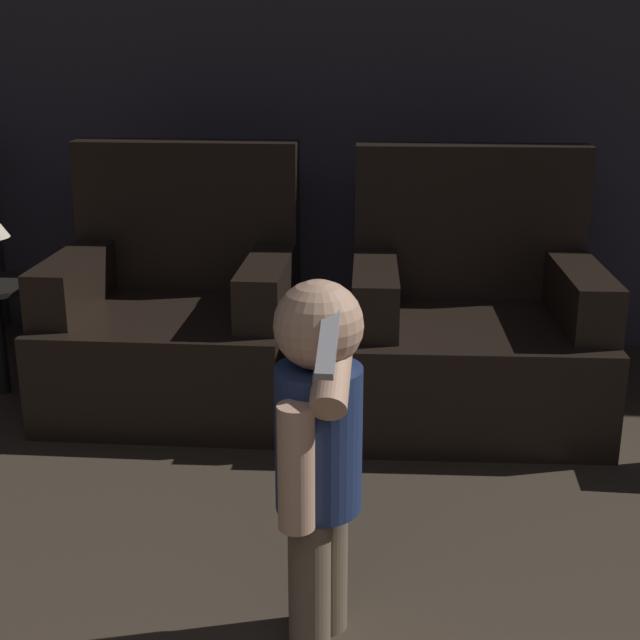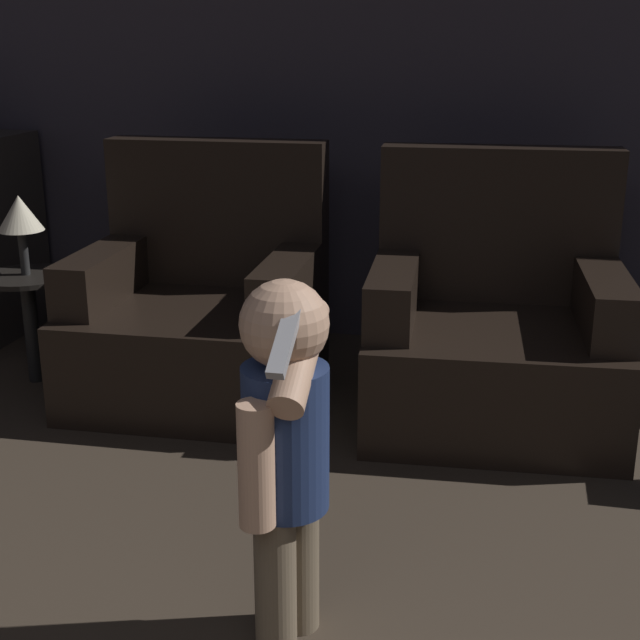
{
  "view_description": "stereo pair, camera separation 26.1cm",
  "coord_description": "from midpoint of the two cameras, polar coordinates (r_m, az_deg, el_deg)",
  "views": [
    {
      "loc": [
        0.03,
        0.44,
        1.37
      ],
      "look_at": [
        -0.26,
        2.91,
        0.57
      ],
      "focal_mm": 50.0,
      "sensor_mm": 36.0,
      "label": 1
    },
    {
      "loc": [
        0.28,
        0.48,
        1.37
      ],
      "look_at": [
        -0.26,
        2.91,
        0.57
      ],
      "focal_mm": 50.0,
      "sensor_mm": 36.0,
      "label": 2
    }
  ],
  "objects": [
    {
      "name": "armchair_right",
      "position": [
        3.38,
        7.54,
        -0.5
      ],
      "size": [
        0.95,
        0.88,
        0.97
      ],
      "rotation": [
        0.0,
        0.0,
        0.06
      ],
      "color": "black",
      "rests_on": "ground_plane"
    },
    {
      "name": "wall_back",
      "position": [
        4.04,
        4.5,
        16.68
      ],
      "size": [
        8.4,
        0.05,
        2.6
      ],
      "color": "#3D3842",
      "rests_on": "ground_plane"
    },
    {
      "name": "armchair_left",
      "position": [
        3.54,
        -11.21,
        0.16
      ],
      "size": [
        0.92,
        0.85,
        0.97
      ],
      "rotation": [
        0.0,
        0.0,
        0.03
      ],
      "color": "black",
      "rests_on": "ground_plane"
    },
    {
      "name": "person_toddler",
      "position": [
        1.98,
        -3.94,
        -7.76
      ],
      "size": [
        0.19,
        0.34,
        0.88
      ],
      "rotation": [
        0.0,
        0.0,
        -1.85
      ],
      "color": "brown",
      "rests_on": "ground_plane"
    }
  ]
}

